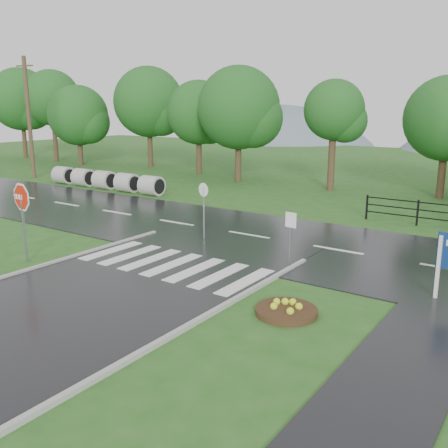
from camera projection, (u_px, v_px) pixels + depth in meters
The scene contains 11 objects.
ground at pixel (49, 315), 13.20m from camera, with size 120.00×120.00×0.00m, color #26561C.
main_road at pixel (249, 236), 21.20m from camera, with size 90.00×8.00×0.04m, color black.
walkway at pixel (421, 342), 11.69m from camera, with size 2.20×11.00×0.04m, color black.
crosswalk at pixel (172, 264), 17.18m from camera, with size 6.50×2.80×0.02m.
treeline at pixel (378, 192), 31.84m from camera, with size 83.20×5.20×10.00m.
culvert_pipes at pixel (105, 180), 33.03m from camera, with size 9.70×1.20×1.20m.
stop_sign at pixel (22, 205), 17.17m from camera, with size 1.33×0.13×3.00m.
flower_bed at pixel (286, 310), 13.20m from camera, with size 1.66×1.66×0.33m.
reg_sign_small at pixel (291, 228), 16.82m from camera, with size 0.42×0.07×1.91m.
reg_sign_round at pixel (204, 205), 20.14m from camera, with size 0.55×0.13×2.38m.
utility_pole_west at pixel (29, 117), 37.20m from camera, with size 1.58×0.38×8.93m.
Camera 1 is at (10.81, -7.46, 5.39)m, focal length 40.00 mm.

